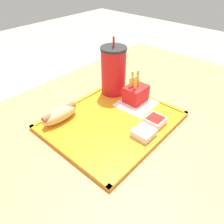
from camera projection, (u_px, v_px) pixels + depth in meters
dining_table at (126, 189)px, 0.93m from camera, size 1.26×0.84×0.75m
food_tray at (112, 121)px, 0.70m from camera, size 0.39×0.33×0.01m
paper_napkin at (138, 103)px, 0.77m from camera, size 0.14×0.12×0.00m
soda_cup at (113, 71)px, 0.78m from camera, size 0.09×0.09×0.21m
hot_dog_far at (60, 114)px, 0.68m from camera, size 0.13×0.05×0.04m
fries_carton at (136, 93)px, 0.76m from camera, size 0.08×0.06×0.11m
sauce_cup_mayo at (144, 133)px, 0.63m from camera, size 0.06×0.06×0.02m
sauce_cup_ketchup at (155, 121)px, 0.67m from camera, size 0.06×0.06×0.02m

